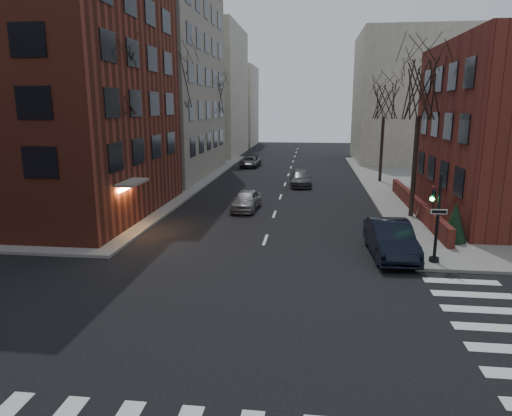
{
  "coord_description": "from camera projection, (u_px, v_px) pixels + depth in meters",
  "views": [
    {
      "loc": [
        2.34,
        -11.49,
        7.05
      ],
      "look_at": [
        -0.37,
        10.87,
        2.0
      ],
      "focal_mm": 32.0,
      "sensor_mm": 36.0,
      "label": 1
    }
  ],
  "objects": [
    {
      "name": "ground",
      "position": [
        223.0,
        360.0,
        12.95
      ],
      "size": [
        160.0,
        160.0,
        0.0
      ],
      "primitive_type": "plane",
      "color": "black",
      "rests_on": "ground"
    },
    {
      "name": "building_left_brick",
      "position": [
        29.0,
        74.0,
        28.79
      ],
      "size": [
        15.0,
        15.0,
        18.0
      ],
      "primitive_type": "cube",
      "color": "maroon",
      "rests_on": "ground"
    },
    {
      "name": "building_left_tan",
      "position": [
        117.0,
        34.0,
        44.83
      ],
      "size": [
        18.0,
        18.0,
        28.0
      ],
      "primitive_type": "cube",
      "color": "gray",
      "rests_on": "ground"
    },
    {
      "name": "low_wall_right",
      "position": [
        416.0,
        205.0,
        30.12
      ],
      "size": [
        0.35,
        16.0,
        1.0
      ],
      "primitive_type": "cube",
      "color": "maroon",
      "rests_on": "sidewalk_far_right"
    },
    {
      "name": "building_distant_la",
      "position": [
        193.0,
        92.0,
        66.03
      ],
      "size": [
        14.0,
        16.0,
        18.0
      ],
      "primitive_type": "cube",
      "color": "beige",
      "rests_on": "ground"
    },
    {
      "name": "building_distant_ra",
      "position": [
        413.0,
        98.0,
        57.87
      ],
      "size": [
        14.0,
        14.0,
        16.0
      ],
      "primitive_type": "cube",
      "color": "beige",
      "rests_on": "ground"
    },
    {
      "name": "building_distant_lb",
      "position": [
        228.0,
        106.0,
        82.7
      ],
      "size": [
        10.0,
        12.0,
        14.0
      ],
      "primitive_type": "cube",
      "color": "beige",
      "rests_on": "ground"
    },
    {
      "name": "traffic_signal",
      "position": [
        436.0,
        224.0,
        20.31
      ],
      "size": [
        0.76,
        0.44,
        4.0
      ],
      "color": "black",
      "rests_on": "sidewalk_far_right"
    },
    {
      "name": "tree_left_a",
      "position": [
        114.0,
        80.0,
        25.7
      ],
      "size": [
        4.18,
        4.18,
        10.26
      ],
      "color": "#2D231C",
      "rests_on": "sidewalk_far_left"
    },
    {
      "name": "tree_left_b",
      "position": [
        176.0,
        83.0,
        37.22
      ],
      "size": [
        4.4,
        4.4,
        10.8
      ],
      "color": "#2D231C",
      "rests_on": "sidewalk_far_left"
    },
    {
      "name": "tree_left_c",
      "position": [
        213.0,
        97.0,
        50.98
      ],
      "size": [
        3.96,
        3.96,
        9.72
      ],
      "color": "#2D231C",
      "rests_on": "sidewalk_far_left"
    },
    {
      "name": "tree_right_a",
      "position": [
        420.0,
        89.0,
        27.6
      ],
      "size": [
        3.96,
        3.96,
        9.72
      ],
      "color": "#2D231C",
      "rests_on": "sidewalk_far_right"
    },
    {
      "name": "tree_right_b",
      "position": [
        385.0,
        100.0,
        41.26
      ],
      "size": [
        3.74,
        3.74,
        9.18
      ],
      "color": "#2D231C",
      "rests_on": "sidewalk_far_right"
    },
    {
      "name": "streetlamp_near",
      "position": [
        171.0,
        144.0,
        34.3
      ],
      "size": [
        0.36,
        0.36,
        6.28
      ],
      "color": "black",
      "rests_on": "sidewalk_far_left"
    },
    {
      "name": "streetlamp_far",
      "position": [
        222.0,
        130.0,
        53.68
      ],
      "size": [
        0.36,
        0.36,
        6.28
      ],
      "color": "black",
      "rests_on": "sidewalk_far_left"
    },
    {
      "name": "parked_sedan",
      "position": [
        390.0,
        239.0,
        21.72
      ],
      "size": [
        2.06,
        5.27,
        1.71
      ],
      "primitive_type": "imported",
      "rotation": [
        0.0,
        0.0,
        0.05
      ],
      "color": "black",
      "rests_on": "ground"
    },
    {
      "name": "car_lane_silver",
      "position": [
        246.0,
        200.0,
        31.49
      ],
      "size": [
        1.9,
        4.15,
        1.38
      ],
      "primitive_type": "imported",
      "rotation": [
        0.0,
        0.0,
        -0.07
      ],
      "color": "#939297",
      "rests_on": "ground"
    },
    {
      "name": "car_lane_gray",
      "position": [
        301.0,
        179.0,
        41.06
      ],
      "size": [
        2.08,
        4.69,
        1.34
      ],
      "primitive_type": "imported",
      "rotation": [
        0.0,
        0.0,
        0.05
      ],
      "color": "#3C3C40",
      "rests_on": "ground"
    },
    {
      "name": "car_lane_far",
      "position": [
        251.0,
        162.0,
        53.8
      ],
      "size": [
        2.24,
        4.41,
        1.19
      ],
      "primitive_type": "imported",
      "rotation": [
        0.0,
        0.0,
        -0.06
      ],
      "color": "#45454A",
      "rests_on": "ground"
    },
    {
      "name": "sandwich_board",
      "position": [
        421.0,
        209.0,
        29.03
      ],
      "size": [
        0.54,
        0.66,
        0.94
      ],
      "primitive_type": "cube",
      "rotation": [
        0.0,
        0.0,
        -0.24
      ],
      "color": "white",
      "rests_on": "sidewalk_far_right"
    },
    {
      "name": "evergreen_shrub",
      "position": [
        455.0,
        222.0,
        23.53
      ],
      "size": [
        1.35,
        1.35,
        2.11
      ],
      "primitive_type": "cone",
      "rotation": [
        0.0,
        0.0,
        -0.07
      ],
      "color": "black",
      "rests_on": "sidewalk_far_right"
    }
  ]
}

